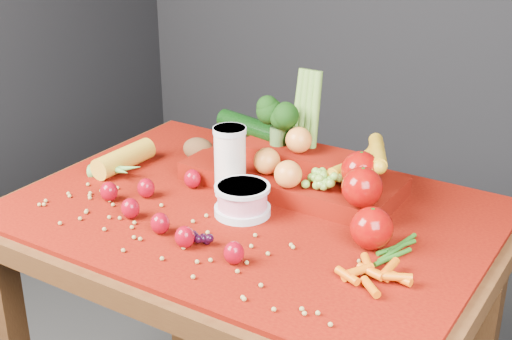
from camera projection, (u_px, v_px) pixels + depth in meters
The scene contains 12 objects.
table at pixel (251, 250), 1.65m from camera, with size 1.10×0.80×0.75m.
red_cloth at pixel (251, 211), 1.61m from camera, with size 1.05×0.75×0.01m, color #721103.
milk_glass at pixel (230, 159), 1.65m from camera, with size 0.08×0.08×0.17m.
yogurt_bowl at pixel (242, 199), 1.57m from camera, with size 0.13×0.13×0.07m.
strawberry_scatter at pixel (164, 209), 1.55m from camera, with size 0.44×0.28×0.05m.
dark_grape_cluster at pixel (201, 238), 1.46m from camera, with size 0.06×0.05×0.03m, color black, non-canonical shape.
soybean_scatter at pixel (199, 244), 1.45m from camera, with size 0.84×0.24×0.01m, color #A38C46, non-canonical shape.
corn_ear at pixel (118, 166), 1.78m from camera, with size 0.19×0.23×0.06m.
potato at pixel (199, 149), 1.86m from camera, with size 0.09×0.07×0.06m, color #4F301A.
baby_carrot_pile at pixel (375, 275), 1.32m from camera, with size 0.17×0.17×0.03m, color #D95A07, non-canonical shape.
green_bean_pile at pixel (397, 250), 1.43m from camera, with size 0.14×0.12×0.01m, color #235F15, non-canonical shape.
produce_mound at pixel (306, 168), 1.68m from camera, with size 0.60×0.37×0.27m.
Camera 1 is at (0.78, -1.22, 1.48)m, focal length 50.00 mm.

